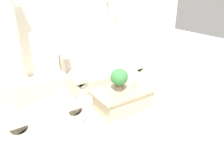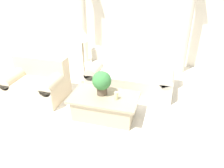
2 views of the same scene
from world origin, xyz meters
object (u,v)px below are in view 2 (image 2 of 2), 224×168
(loveseat, at_px, (38,82))
(potted_plant, at_px, (102,82))
(coffee_table, at_px, (104,106))
(sofa_long, at_px, (130,75))
(floor_lamp, at_px, (82,38))

(loveseat, bearing_deg, potted_plant, -9.12)
(loveseat, relative_size, coffee_table, 0.96)
(loveseat, bearing_deg, coffee_table, -11.15)
(sofa_long, xyz_separation_m, potted_plant, (-0.33, -1.14, 0.36))
(sofa_long, relative_size, potted_plant, 4.19)
(sofa_long, xyz_separation_m, loveseat, (-1.91, -0.89, 0.01))
(sofa_long, bearing_deg, floor_lamp, -178.12)
(sofa_long, distance_m, loveseat, 2.10)
(floor_lamp, bearing_deg, sofa_long, 1.88)
(sofa_long, distance_m, potted_plant, 1.24)
(sofa_long, xyz_separation_m, floor_lamp, (-1.15, -0.04, 0.82))
(loveseat, height_order, coffee_table, loveseat)
(loveseat, distance_m, coffee_table, 1.68)
(loveseat, distance_m, potted_plant, 1.64)
(coffee_table, relative_size, floor_lamp, 0.94)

